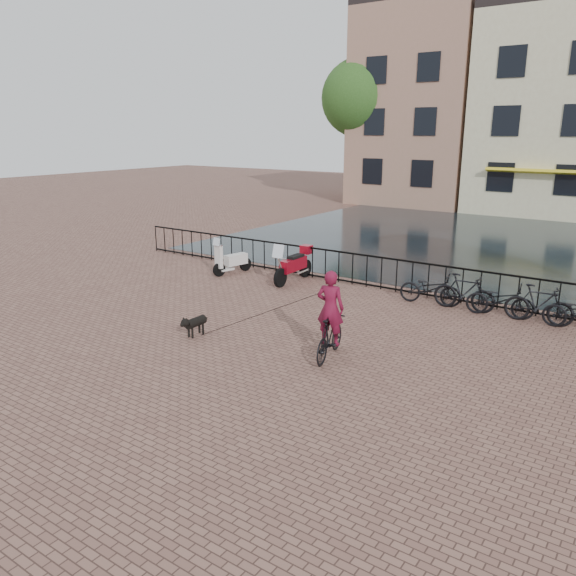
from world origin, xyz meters
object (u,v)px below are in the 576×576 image
Objects in this scene: dog at (196,325)px; cyclist at (330,320)px; scooter at (232,254)px; motorcycle at (293,261)px.

cyclist is at bearing 10.91° from dog.
scooter reaches higher than dog.
motorcycle is at bearing -60.17° from cyclist.
dog is at bearing -82.48° from motorcycle.
scooter is (-6.50, 4.46, -0.19)m from cyclist.
motorcycle is 2.34m from scooter.
motorcycle is at bearing 18.25° from scooter.
cyclist is at bearing -22.92° from scooter.
cyclist is at bearing -50.17° from motorcycle.
dog is 0.53× the size of scooter.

